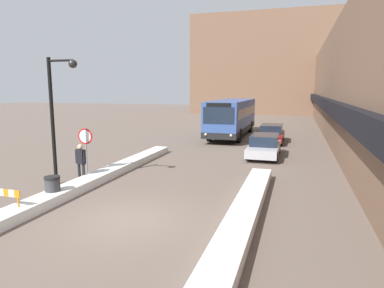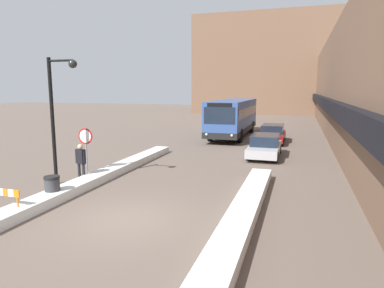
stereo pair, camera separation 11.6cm
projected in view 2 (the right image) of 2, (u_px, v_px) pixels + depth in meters
name	position (u px, v px, depth m)	size (l,w,h in m)	color
ground_plane	(128.00, 220.00, 11.21)	(160.00, 160.00, 0.00)	#66564C
building_row_right	(358.00, 85.00, 30.12)	(5.50, 60.00, 9.14)	brown
building_backdrop_far	(270.00, 65.00, 58.72)	(26.00, 8.00, 16.68)	brown
snow_bank_left	(90.00, 181.00, 15.29)	(0.90, 17.00, 0.37)	silver
snow_bank_right	(244.00, 211.00, 11.41)	(0.90, 10.79, 0.44)	silver
city_bus	(233.00, 117.00, 30.63)	(2.73, 11.16, 3.26)	#335193
parked_car_front	(265.00, 146.00, 21.57)	(1.86, 4.63, 1.39)	#B7B7BC
parked_car_back	(273.00, 133.00, 27.39)	(1.90, 4.69, 1.42)	maroon
stop_sign	(86.00, 142.00, 16.35)	(0.76, 0.08, 2.39)	gray
street_lamp	(58.00, 106.00, 14.82)	(1.46, 0.36, 5.58)	black
pedestrian	(81.00, 159.00, 15.60)	(0.56, 0.35, 1.77)	#232328
trash_bin	(52.00, 188.00, 13.12)	(0.59, 0.59, 0.95)	#38383D
construction_barricade	(6.00, 197.00, 11.46)	(1.10, 0.06, 0.94)	orange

